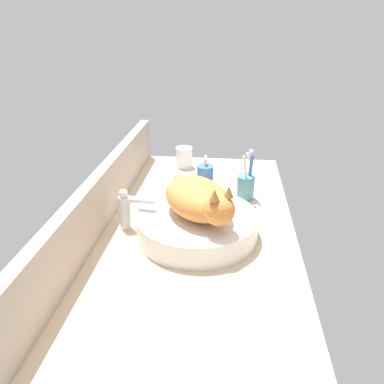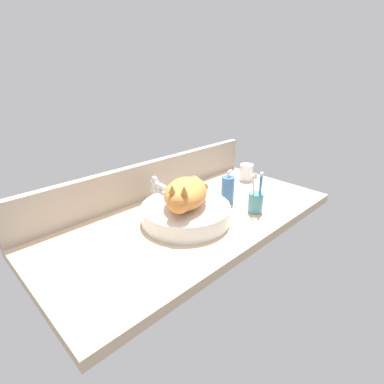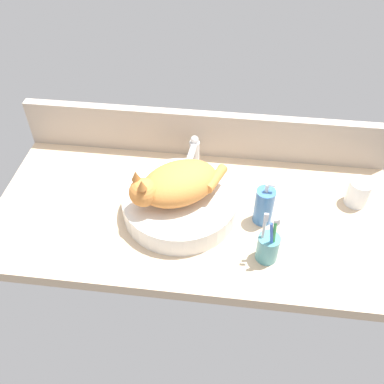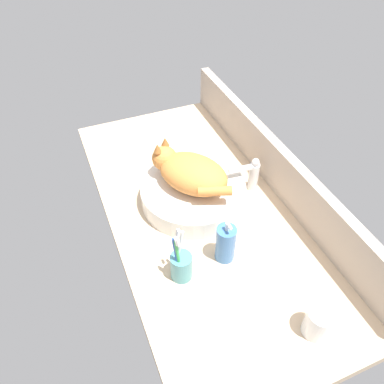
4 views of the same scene
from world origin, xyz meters
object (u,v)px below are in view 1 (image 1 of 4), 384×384
object	(u,v)px
water_glass	(184,159)
soap_dispenser	(205,182)
faucet	(128,208)
cat	(200,199)
toothbrush_cup	(246,186)
sink_basin	(197,225)

from	to	relation	value
water_glass	soap_dispenser	bearing A→B (deg)	-159.36
faucet	soap_dispenser	xyz separation A→B (cm)	(24.70, -22.28, -0.77)
cat	water_glass	world-z (taller)	cat
faucet	water_glass	size ratio (longest dim) A/B	1.49
toothbrush_cup	cat	bearing A→B (deg)	153.33
toothbrush_cup	water_glass	distance (cm)	39.86
sink_basin	soap_dispenser	world-z (taller)	soap_dispenser
sink_basin	cat	size ratio (longest dim) A/B	1.22
cat	toothbrush_cup	bearing A→B (deg)	-26.67
soap_dispenser	toothbrush_cup	distance (cm)	15.08
soap_dispenser	faucet	bearing A→B (deg)	137.95
faucet	cat	bearing A→B (deg)	-97.52
toothbrush_cup	water_glass	size ratio (longest dim) A/B	2.05
cat	sink_basin	bearing A→B (deg)	38.10
sink_basin	water_glass	bearing A→B (deg)	11.02
cat	water_glass	xyz separation A→B (cm)	(58.65, 12.05, -9.13)
faucet	soap_dispenser	distance (cm)	33.27
toothbrush_cup	faucet	bearing A→B (deg)	124.94
sink_basin	faucet	bearing A→B (deg)	84.98
soap_dispenser	toothbrush_cup	xyz separation A→B (cm)	(1.32, -14.96, -1.41)
toothbrush_cup	sink_basin	bearing A→B (deg)	151.10
cat	soap_dispenser	distance (cm)	28.45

